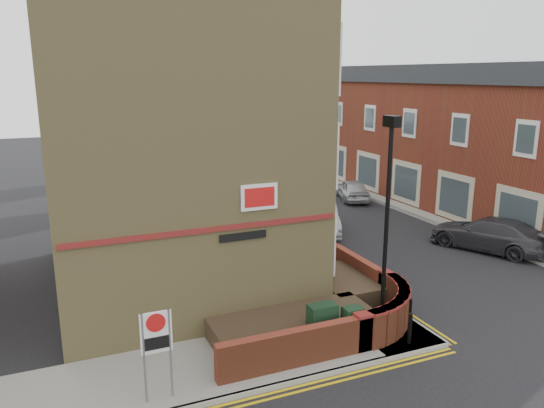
{
  "coord_description": "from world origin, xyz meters",
  "views": [
    {
      "loc": [
        -6.85,
        -10.57,
        7.49
      ],
      "look_at": [
        -0.67,
        4.0,
        3.6
      ],
      "focal_mm": 35.0,
      "sensor_mm": 36.0,
      "label": 1
    }
  ],
  "objects": [
    {
      "name": "bollard_near",
      "position": [
        2.0,
        0.4,
        0.57
      ],
      "size": [
        0.11,
        0.11,
        0.9
      ],
      "primitive_type": "cylinder",
      "color": "black",
      "rests_on": "pavement_corner"
    },
    {
      "name": "tree_far",
      "position": [
        2.0,
        30.05,
        4.91
      ],
      "size": [
        3.81,
        3.81,
        7.0
      ],
      "color": "#382B1E",
      "rests_on": "pavement_main"
    },
    {
      "name": "tree_near",
      "position": [
        2.0,
        14.05,
        4.7
      ],
      "size": [
        3.64,
        3.65,
        6.7
      ],
      "color": "#382B1E",
      "rests_on": "pavement_main"
    },
    {
      "name": "kerb_side",
      "position": [
        -3.5,
        0.0,
        0.06
      ],
      "size": [
        13.0,
        0.15,
        0.12
      ],
      "primitive_type": "cube",
      "color": "gray",
      "rests_on": "ground"
    },
    {
      "name": "traffic_light_assembly",
      "position": [
        2.4,
        25.0,
        2.78
      ],
      "size": [
        0.2,
        0.16,
        4.2
      ],
      "color": "black",
      "rests_on": "pavement_main"
    },
    {
      "name": "kerb_main_far",
      "position": [
        11.0,
        13.0,
        0.06
      ],
      "size": [
        0.15,
        40.0,
        0.12
      ],
      "primitive_type": "cube",
      "color": "gray",
      "rests_on": "ground"
    },
    {
      "name": "pavement_main",
      "position": [
        2.0,
        16.0,
        0.06
      ],
      "size": [
        2.0,
        32.0,
        0.12
      ],
      "primitive_type": "cube",
      "color": "gray",
      "rests_on": "ground"
    },
    {
      "name": "far_terrace",
      "position": [
        14.5,
        17.0,
        4.04
      ],
      "size": [
        5.4,
        30.4,
        8.0
      ],
      "color": "brown",
      "rests_on": "ground"
    },
    {
      "name": "utility_cabinet_small",
      "position": [
        0.5,
        1.0,
        0.67
      ],
      "size": [
        0.55,
        0.4,
        1.1
      ],
      "primitive_type": "cube",
      "color": "#16321E",
      "rests_on": "pavement_corner"
    },
    {
      "name": "utility_cabinet_large",
      "position": [
        -0.3,
        1.3,
        0.72
      ],
      "size": [
        0.8,
        0.45,
        1.2
      ],
      "primitive_type": "cube",
      "color": "#16321E",
      "rests_on": "pavement_corner"
    },
    {
      "name": "tree_mid",
      "position": [
        2.0,
        22.05,
        5.2
      ],
      "size": [
        4.03,
        4.03,
        7.42
      ],
      "color": "#382B1E",
      "rests_on": "pavement_main"
    },
    {
      "name": "bollard_far",
      "position": [
        2.6,
        1.2,
        0.57
      ],
      "size": [
        0.11,
        0.11,
        0.9
      ],
      "primitive_type": "cylinder",
      "color": "black",
      "rests_on": "pavement_corner"
    },
    {
      "name": "red_car_main",
      "position": [
        3.66,
        16.57,
        0.74
      ],
      "size": [
        3.8,
        5.76,
        1.47
      ],
      "primitive_type": "imported",
      "rotation": [
        0.0,
        0.0,
        -0.28
      ],
      "color": "maroon",
      "rests_on": "ground"
    },
    {
      "name": "yellow_lines_main",
      "position": [
        3.25,
        16.0,
        0.01
      ],
      "size": [
        0.28,
        32.0,
        0.01
      ],
      "primitive_type": "cube",
      "color": "gold",
      "rests_on": "ground"
    },
    {
      "name": "zone_sign",
      "position": [
        -5.0,
        0.5,
        1.64
      ],
      "size": [
        0.72,
        0.07,
        2.2
      ],
      "color": "slate",
      "rests_on": "pavement_corner"
    },
    {
      "name": "yellow_lines_side",
      "position": [
        -3.5,
        -0.25,
        0.01
      ],
      "size": [
        13.0,
        0.28,
        0.01
      ],
      "primitive_type": "cube",
      "color": "gold",
      "rests_on": "ground"
    },
    {
      "name": "lamppost",
      "position": [
        1.6,
        1.2,
        3.34
      ],
      "size": [
        0.25,
        0.5,
        6.3
      ],
      "color": "black",
      "rests_on": "pavement_corner"
    },
    {
      "name": "far_terrace_cream",
      "position": [
        14.5,
        38.0,
        4.05
      ],
      "size": [
        5.4,
        12.4,
        8.0
      ],
      "color": "beige",
      "rests_on": "ground"
    },
    {
      "name": "grey_car_far",
      "position": [
        10.48,
        6.06,
        0.72
      ],
      "size": [
        3.95,
        5.38,
        1.45
      ],
      "primitive_type": "imported",
      "rotation": [
        0.0,
        0.0,
        3.58
      ],
      "color": "#343339",
      "rests_on": "ground"
    },
    {
      "name": "silver_car_near",
      "position": [
        5.0,
        11.49,
        0.75
      ],
      "size": [
        3.15,
        4.85,
        1.51
      ],
      "primitive_type": "imported",
      "rotation": [
        0.0,
        0.0,
        -0.37
      ],
      "color": "#9EA2A5",
      "rests_on": "ground"
    },
    {
      "name": "corner_building",
      "position": [
        -2.84,
        8.0,
        6.23
      ],
      "size": [
        8.95,
        10.4,
        13.6
      ],
      "color": "#988751",
      "rests_on": "ground"
    },
    {
      "name": "ground",
      "position": [
        0.0,
        0.0,
        0.0
      ],
      "size": [
        120.0,
        120.0,
        0.0
      ],
      "primitive_type": "plane",
      "color": "black",
      "rests_on": "ground"
    },
    {
      "name": "kerb_main_near",
      "position": [
        3.0,
        16.0,
        0.06
      ],
      "size": [
        0.15,
        32.0,
        0.12
      ],
      "primitive_type": "cube",
      "color": "gray",
      "rests_on": "ground"
    },
    {
      "name": "pavement_corner",
      "position": [
        -3.5,
        1.5,
        0.06
      ],
      "size": [
        13.0,
        3.0,
        0.12
      ],
      "primitive_type": "cube",
      "color": "gray",
      "rests_on": "ground"
    },
    {
      "name": "pavement_far",
      "position": [
        13.0,
        13.0,
        0.06
      ],
      "size": [
        4.0,
        40.0,
        0.12
      ],
      "primitive_type": "cube",
      "color": "gray",
      "rests_on": "ground"
    },
    {
      "name": "silver_car_far",
      "position": [
        9.98,
        16.55,
        0.64
      ],
      "size": [
        2.62,
        4.06,
        1.29
      ],
      "primitive_type": "imported",
      "rotation": [
        0.0,
        0.0,
        2.82
      ],
      "color": "#A7AAAE",
      "rests_on": "ground"
    },
    {
      "name": "garden_wall",
      "position": [
        0.0,
        2.5,
        0.0
      ],
      "size": [
        6.8,
        6.0,
        1.2
      ],
      "primitive_type": null,
      "color": "brown",
      "rests_on": "ground"
    }
  ]
}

